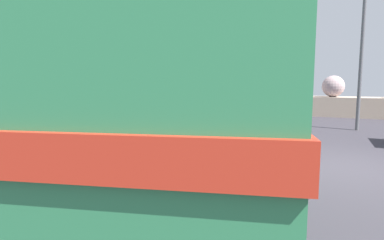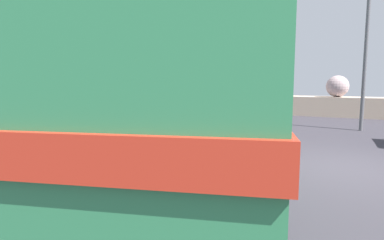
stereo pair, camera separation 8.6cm
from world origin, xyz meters
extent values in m
cube|color=#353239|center=(0.00, 0.00, 0.01)|extent=(32.00, 26.00, 0.02)
cube|color=#BBA48F|center=(0.00, 11.80, 0.55)|extent=(31.36, 1.80, 1.10)
cube|color=#AFAF97|center=(-12.78, 12.15, 1.67)|extent=(1.35, 1.35, 1.13)
cube|color=tan|center=(-10.17, 12.22, 1.52)|extent=(1.00, 0.88, 0.84)
sphere|color=tan|center=(-6.33, 11.44, 1.61)|extent=(1.02, 1.02, 1.02)
sphere|color=#A9A39A|center=(-3.58, 12.22, 1.78)|extent=(1.35, 1.35, 1.35)
sphere|color=#B3989A|center=(-0.45, 11.53, 1.69)|extent=(1.18, 1.18, 1.18)
cylinder|color=black|center=(-4.18, -0.57, 0.50)|extent=(0.53, 1.00, 0.96)
cylinder|color=black|center=(-2.06, 0.03, 0.50)|extent=(0.53, 1.00, 0.96)
cylinder|color=black|center=(-2.77, -5.58, 0.50)|extent=(0.53, 1.00, 0.96)
cube|color=#2E7D4E|center=(-2.41, -2.78, 1.57)|extent=(4.59, 8.74, 2.10)
cylinder|color=#2E7D4E|center=(-2.41, -2.78, 2.62)|extent=(4.31, 8.36, 2.20)
cube|color=red|center=(-2.41, -2.78, 1.63)|extent=(4.66, 8.83, 0.20)
cube|color=black|center=(-2.41, -2.78, 2.15)|extent=(4.53, 8.42, 0.64)
cube|color=silver|center=(-3.57, 1.33, 0.70)|extent=(2.24, 0.77, 0.28)
cylinder|color=black|center=(-9.74, 1.26, 0.50)|extent=(0.58, 1.00, 0.96)
cylinder|color=black|center=(-7.65, 1.99, 0.50)|extent=(0.58, 1.00, 0.96)
cylinder|color=black|center=(-5.94, -2.93, 0.50)|extent=(0.58, 1.00, 0.96)
cube|color=#3A6D4E|center=(-7.84, -0.83, 1.57)|extent=(5.03, 8.72, 2.10)
cylinder|color=#3A6D4E|center=(-7.84, -0.83, 2.62)|extent=(4.73, 8.34, 2.20)
cube|color=orange|center=(-7.84, -0.83, 1.63)|extent=(5.10, 8.82, 0.20)
cube|color=black|center=(-7.84, -0.83, 2.15)|extent=(4.95, 8.42, 0.64)
cube|color=silver|center=(-9.24, 3.20, 0.70)|extent=(2.21, 0.90, 0.28)
cylinder|color=#5B5B60|center=(0.60, 6.33, 3.22)|extent=(0.14, 0.14, 6.44)
camera|label=1|loc=(-0.03, -7.64, 1.92)|focal=29.40mm
camera|label=2|loc=(0.04, -7.61, 1.92)|focal=29.40mm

